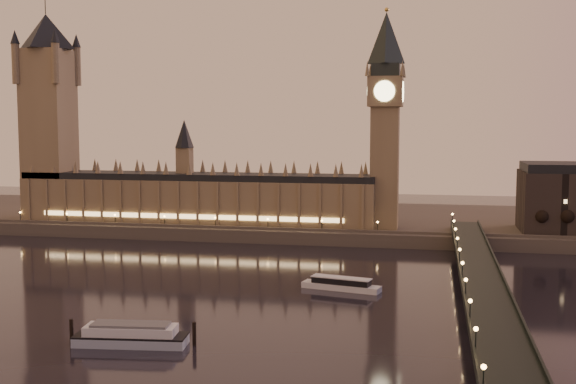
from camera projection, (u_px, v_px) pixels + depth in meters
The scene contains 10 objects.
ground at pixel (195, 294), 238.95m from camera, with size 700.00×700.00×0.00m, color black.
far_embankment at pixel (345, 221), 393.76m from camera, with size 560.00×130.00×6.00m, color #423D35.
palace_of_westminster at pixel (196, 192), 362.79m from camera, with size 180.00×26.62×52.00m.
victoria_tower at pixel (48, 105), 374.24m from camera, with size 31.68×31.68×118.00m.
big_ben at pixel (385, 107), 340.21m from camera, with size 17.68×17.68×104.00m.
westminster_bridge at pixel (481, 290), 220.41m from camera, with size 13.20×260.00×15.30m.
bare_tree_0 at pixel (538, 216), 319.68m from camera, with size 6.10×6.10×12.41m.
bare_tree_1 at pixel (572, 217), 316.90m from camera, with size 6.10×6.10×12.41m.
cruise_boat_a at pixel (341, 284), 244.93m from camera, with size 27.73×11.83×4.34m.
moored_barge at pixel (131, 335), 184.05m from camera, with size 33.01×11.29×6.09m.
Camera 1 is at (76.53, -223.86, 56.80)m, focal length 45.00 mm.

